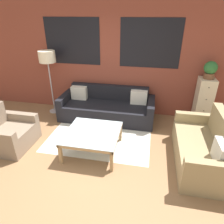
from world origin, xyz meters
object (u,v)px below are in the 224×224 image
(floor_lamp, at_px, (47,59))
(potted_plant, at_px, (210,69))
(settee_vintage, at_px, (204,149))
(drawer_cabinet, at_px, (203,102))
(coffee_table, at_px, (93,135))
(couch_dark, at_px, (107,108))
(armchair_corner, at_px, (9,134))

(floor_lamp, bearing_deg, potted_plant, 1.99)
(settee_vintage, distance_m, potted_plant, 1.88)
(settee_vintage, relative_size, potted_plant, 4.23)
(drawer_cabinet, bearing_deg, floor_lamp, -178.01)
(floor_lamp, xyz_separation_m, drawer_cabinet, (3.78, 0.13, -0.86))
(coffee_table, bearing_deg, potted_plant, 35.61)
(settee_vintage, relative_size, drawer_cabinet, 1.46)
(settee_vintage, bearing_deg, coffee_table, -178.55)
(coffee_table, relative_size, floor_lamp, 0.62)
(couch_dark, height_order, drawer_cabinet, drawer_cabinet)
(potted_plant, bearing_deg, couch_dark, -174.85)
(couch_dark, bearing_deg, settee_vintage, -33.49)
(potted_plant, bearing_deg, coffee_table, -144.39)
(drawer_cabinet, bearing_deg, couch_dark, -174.85)
(couch_dark, height_order, floor_lamp, floor_lamp)
(armchair_corner, bearing_deg, drawer_cabinet, 23.90)
(potted_plant, bearing_deg, drawer_cabinet, -90.00)
(coffee_table, relative_size, potted_plant, 2.58)
(coffee_table, xyz_separation_m, floor_lamp, (-1.53, 1.48, 1.04))
(drawer_cabinet, bearing_deg, potted_plant, 90.00)
(couch_dark, distance_m, coffee_table, 1.41)
(drawer_cabinet, bearing_deg, settee_vintage, -98.70)
(couch_dark, distance_m, settee_vintage, 2.45)
(couch_dark, bearing_deg, potted_plant, 5.15)
(floor_lamp, bearing_deg, settee_vintage, -21.93)
(coffee_table, xyz_separation_m, potted_plant, (2.25, 1.61, 0.95))
(settee_vintage, bearing_deg, armchair_corner, -177.00)
(armchair_corner, xyz_separation_m, potted_plant, (3.95, 1.75, 1.05))
(couch_dark, distance_m, drawer_cabinet, 2.31)
(drawer_cabinet, bearing_deg, armchair_corner, -156.10)
(settee_vintage, distance_m, coffee_table, 2.01)
(settee_vintage, height_order, coffee_table, settee_vintage)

